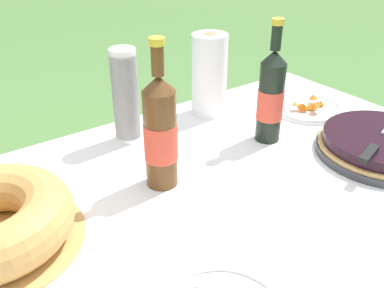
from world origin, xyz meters
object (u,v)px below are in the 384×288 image
Objects in this scene: juice_bottle_red at (271,96)px; cup_stack at (126,96)px; snack_plate_near at (308,108)px; berry_tart at (383,145)px; paper_towel_roll at (209,75)px; serving_knife at (383,138)px; cider_bottle_amber at (160,133)px.

cup_stack is at bearing 144.36° from juice_bottle_red.
snack_plate_near is (0.57, -0.17, -0.12)m from cup_stack.
juice_bottle_red is (-0.19, 0.25, 0.10)m from berry_tart.
snack_plate_near is (0.06, 0.31, -0.02)m from berry_tart.
paper_towel_roll is at bearing 95.60° from juice_bottle_red.
serving_knife is 1.07× the size of juice_bottle_red.
cup_stack reaches higher than berry_tart.
juice_bottle_red is (0.32, -0.23, -0.00)m from cup_stack.
berry_tart is 1.36× the size of paper_towel_roll.
serving_knife is 1.65× the size of snack_plate_near.
cider_bottle_amber reaches higher than paper_towel_roll.
cider_bottle_amber reaches higher than snack_plate_near.
berry_tart is 1.32× the size of cup_stack.
paper_towel_roll reaches higher than snack_plate_near.
berry_tart is 1.03× the size of juice_bottle_red.
berry_tart is 0.33m from juice_bottle_red.
berry_tart is 0.05m from serving_knife.
berry_tart reaches higher than snack_plate_near.
berry_tart is 0.71m from cup_stack.
cup_stack reaches higher than paper_towel_roll.
serving_knife is 1.42× the size of paper_towel_roll.
juice_bottle_red is at bearing 2.10° from cider_bottle_amber.
cup_stack is 0.78× the size of juice_bottle_red.
snack_plate_near is at bearing 58.63° from serving_knife.
snack_plate_near is at bearing 6.78° from cider_bottle_amber.
berry_tart is at bearing -52.68° from juice_bottle_red.
cider_bottle_amber is at bearing -177.90° from juice_bottle_red.
cider_bottle_amber reaches higher than juice_bottle_red.
berry_tart is 0.99× the size of cider_bottle_amber.
cider_bottle_amber is 1.59× the size of snack_plate_near.
cider_bottle_amber reaches higher than cup_stack.
cup_stack reaches higher than serving_knife.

